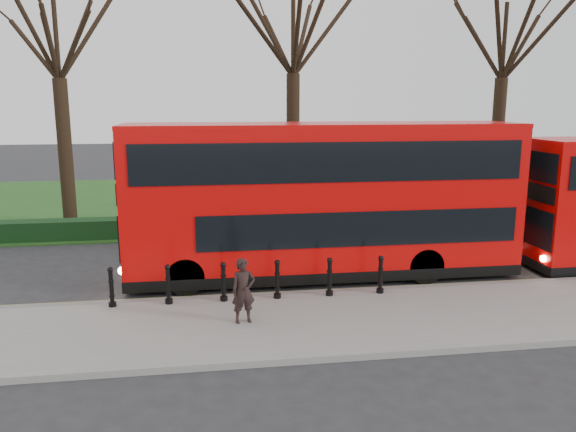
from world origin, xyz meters
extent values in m
plane|color=#28282B|center=(0.00, 0.00, 0.00)|extent=(120.00, 120.00, 0.00)
cube|color=gray|center=(0.00, -3.00, 0.07)|extent=(60.00, 4.00, 0.15)
cube|color=slate|center=(0.00, -1.00, 0.07)|extent=(60.00, 0.25, 0.16)
cube|color=#1E501A|center=(0.00, 15.00, 0.03)|extent=(60.00, 18.00, 0.06)
cube|color=black|center=(0.00, 6.80, 0.40)|extent=(60.00, 0.90, 0.80)
cube|color=yellow|center=(0.00, -0.70, 0.01)|extent=(60.00, 0.10, 0.01)
cube|color=yellow|center=(0.00, -0.50, 0.01)|extent=(60.00, 0.10, 0.01)
cylinder|color=black|center=(-8.00, 10.00, 3.14)|extent=(0.60, 0.60, 6.28)
cylinder|color=black|center=(2.00, 10.00, 3.27)|extent=(0.60, 0.60, 6.54)
cylinder|color=black|center=(12.00, 10.00, 3.21)|extent=(0.60, 0.60, 6.42)
cylinder|color=black|center=(-4.48, -1.35, 0.65)|extent=(0.15, 0.15, 1.00)
cylinder|color=black|center=(-3.06, -1.35, 0.65)|extent=(0.15, 0.15, 1.00)
cylinder|color=black|center=(-1.64, -1.35, 0.65)|extent=(0.15, 0.15, 1.00)
cylinder|color=black|center=(-0.21, -1.35, 0.65)|extent=(0.15, 0.15, 1.00)
cylinder|color=black|center=(1.21, -1.35, 0.65)|extent=(0.15, 0.15, 1.00)
cylinder|color=black|center=(2.64, -1.35, 0.65)|extent=(0.15, 0.15, 1.00)
cube|color=red|center=(1.49, 0.89, 2.52)|extent=(11.69, 2.66, 4.30)
cube|color=black|center=(1.49, 0.89, 0.32)|extent=(11.71, 2.68, 0.32)
cube|color=black|center=(2.34, -0.45, 1.75)|extent=(9.35, 0.04, 1.01)
cube|color=black|center=(1.49, -0.45, 3.67)|extent=(11.05, 0.04, 1.12)
cube|color=black|center=(-4.37, 0.89, 2.87)|extent=(0.06, 2.34, 0.58)
cylinder|color=black|center=(-2.65, -0.28, 0.53)|extent=(1.06, 0.32, 1.06)
cylinder|color=black|center=(-2.65, 2.06, 0.53)|extent=(1.06, 0.32, 1.06)
cylinder|color=black|center=(4.36, -0.28, 0.53)|extent=(1.06, 0.32, 1.06)
cylinder|color=black|center=(4.36, 2.06, 0.53)|extent=(1.06, 0.32, 1.06)
cube|color=black|center=(8.12, 0.43, 2.56)|extent=(0.06, 2.08, 0.52)
cylinder|color=black|center=(9.65, 1.48, 0.47)|extent=(0.95, 0.28, 0.95)
imported|color=black|center=(-1.22, -2.89, 0.93)|extent=(0.63, 0.48, 1.56)
camera|label=1|loc=(-2.03, -15.51, 5.30)|focal=35.00mm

